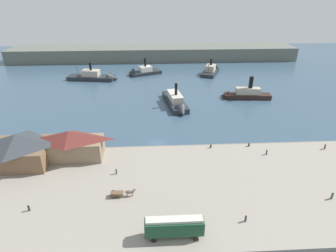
{
  "coord_description": "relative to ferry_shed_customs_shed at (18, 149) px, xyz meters",
  "views": [
    {
      "loc": [
        -0.57,
        -71.82,
        41.76
      ],
      "look_at": [
        3.7,
        7.26,
        2.0
      ],
      "focal_mm": 29.51,
      "sensor_mm": 36.0,
      "label": 1
    }
  ],
  "objects": [
    {
      "name": "ferry_shed_east_terminal",
      "position": [
        12.46,
        2.02,
        -0.13
      ],
      "size": [
        16.8,
        7.63,
        7.76
      ],
      "color": "#847056",
      "rests_on": "quay_promenade"
    },
    {
      "name": "street_tram",
      "position": [
        37.7,
        -25.8,
        -1.56
      ],
      "size": [
        10.58,
        2.51,
        4.29
      ],
      "color": "#1E4C2D",
      "rests_on": "quay_promenade"
    },
    {
      "name": "ferry_shed_customs_shed",
      "position": [
        0.0,
        0.0,
        0.0
      ],
      "size": [
        15.43,
        11.43,
        8.0
      ],
      "color": "brown",
      "rests_on": "quay_promenade"
    },
    {
      "name": "pedestrian_at_waters_edge",
      "position": [
        64.77,
        0.36,
        -3.34
      ],
      "size": [
        0.39,
        0.39,
        1.59
      ],
      "color": "#33384C",
      "rests_on": "quay_promenade"
    },
    {
      "name": "pedestrian_by_tram",
      "position": [
        82.16,
        2.27,
        -3.29
      ],
      "size": [
        0.42,
        0.42,
        1.69
      ],
      "color": "#4C3D33",
      "rests_on": "quay_promenade"
    },
    {
      "name": "pedestrian_walking_east",
      "position": [
        51.78,
        -22.96,
        -3.32
      ],
      "size": [
        0.4,
        0.4,
        1.63
      ],
      "color": "#33384C",
      "rests_on": "quay_promenade"
    },
    {
      "name": "ferry_departing_north",
      "position": [
        72.19,
        45.92,
        -3.46
      ],
      "size": [
        21.14,
        6.3,
        10.51
      ],
      "color": "black",
      "rests_on": "ground"
    },
    {
      "name": "mooring_post_center_east",
      "position": [
        61.4,
        4.92,
        -3.61
      ],
      "size": [
        0.44,
        0.44,
        0.9
      ],
      "primitive_type": "cylinder",
      "color": "black",
      "rests_on": "quay_promenade"
    },
    {
      "name": "ferry_outer_harbor",
      "position": [
        6.33,
        75.53,
        -3.75
      ],
      "size": [
        26.07,
        10.24,
        10.76
      ],
      "color": "#23282D",
      "rests_on": "ground"
    },
    {
      "name": "pedestrian_near_east_shed",
      "position": [
        25.08,
        -6.23,
        -3.34
      ],
      "size": [
        0.39,
        0.39,
        1.59
      ],
      "color": "#3D4C42",
      "rests_on": "quay_promenade"
    },
    {
      "name": "quay_promenade",
      "position": [
        35.22,
        -11.83,
        -4.66
      ],
      "size": [
        110.0,
        36.0,
        1.2
      ],
      "primitive_type": "cube",
      "color": "gray",
      "rests_on": "ground"
    },
    {
      "name": "mooring_post_west",
      "position": [
        50.36,
        4.73,
        -3.61
      ],
      "size": [
        0.44,
        0.44,
        0.9
      ],
      "primitive_type": "cylinder",
      "color": "black",
      "rests_on": "quay_promenade"
    },
    {
      "name": "horse_cart",
      "position": [
        27.26,
        -14.44,
        -3.13
      ],
      "size": [
        5.62,
        1.37,
        1.87
      ],
      "color": "brown",
      "rests_on": "quay_promenade"
    },
    {
      "name": "ferry_mid_harbor",
      "position": [
        66.1,
        84.67,
        -3.74
      ],
      "size": [
        12.99,
        18.55,
        10.68
      ],
      "color": "#23282D",
      "rests_on": "ground"
    },
    {
      "name": "pedestrian_walking_west",
      "position": [
        72.19,
        -17.63,
        -3.26
      ],
      "size": [
        0.44,
        0.44,
        1.77
      ],
      "color": "#3D4C42",
      "rests_on": "quay_promenade"
    },
    {
      "name": "pedestrian_standing_center",
      "position": [
        8.78,
        -17.78,
        -3.34
      ],
      "size": [
        0.39,
        0.39,
        1.58
      ],
      "color": "#232328",
      "rests_on": "quay_promenade"
    },
    {
      "name": "far_headland",
      "position": [
        35.22,
        120.17,
        -1.26
      ],
      "size": [
        180.0,
        24.0,
        8.0
      ],
      "primitive_type": "cube",
      "color": "#60665B",
      "rests_on": "ground"
    },
    {
      "name": "seawall_edge",
      "position": [
        35.22,
        6.57,
        -4.76
      ],
      "size": [
        110.0,
        0.8,
        1.0
      ],
      "primitive_type": "cube",
      "color": "slate",
      "rests_on": "ground"
    },
    {
      "name": "ground_plane",
      "position": [
        35.22,
        10.17,
        -5.26
      ],
      "size": [
        320.0,
        320.0,
        0.0
      ],
      "primitive_type": "plane",
      "color": "#385166"
    },
    {
      "name": "ferry_approaching_east",
      "position": [
        28.18,
        83.47,
        -3.95
      ],
      "size": [
        18.95,
        13.05,
        10.87
      ],
      "color": "#23282D",
      "rests_on": "ground"
    },
    {
      "name": "ferry_moored_east",
      "position": [
        43.33,
        38.25,
        -3.64
      ],
      "size": [
        9.44,
        24.29,
        10.94
      ],
      "color": "#23282D",
      "rests_on": "ground"
    }
  ]
}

